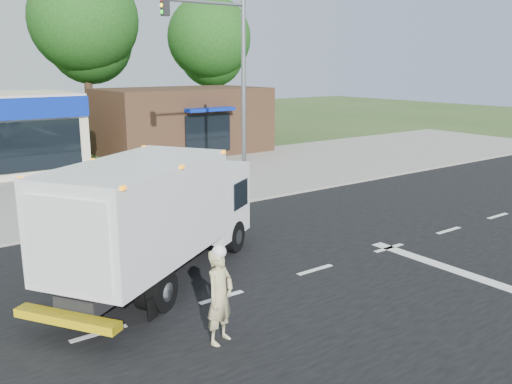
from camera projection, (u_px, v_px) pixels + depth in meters
ground at (315, 270)px, 14.59m from camera, size 120.00×120.00×0.00m
road_asphalt at (315, 270)px, 14.59m from camera, size 60.00×14.00×0.02m
sidewalk at (172, 206)px, 21.01m from camera, size 60.00×2.40×0.12m
parking_apron at (114, 182)px, 25.57m from camera, size 60.00×9.00×0.02m
lane_markings at (388, 274)px, 14.31m from camera, size 55.20×7.00×0.01m
ems_box_truck at (156, 211)px, 13.46m from camera, size 7.34×5.84×3.23m
emergency_worker at (220, 295)px, 10.61m from camera, size 0.83×0.69×2.04m
brown_storefront at (183, 120)px, 33.84m from camera, size 10.00×6.70×4.00m
traffic_signal_pole at (230, 78)px, 20.78m from camera, size 3.51×0.25×8.00m
background_trees at (9, 33)px, 34.50m from camera, size 36.77×7.39×12.10m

